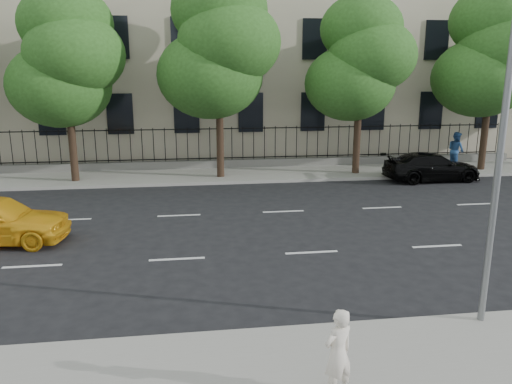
# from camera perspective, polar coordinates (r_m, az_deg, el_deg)

# --- Properties ---
(ground) EXTENTS (120.00, 120.00, 0.00)m
(ground) POSITION_cam_1_polar(r_m,az_deg,el_deg) (12.95, 9.10, -10.72)
(ground) COLOR black
(ground) RESTS_ON ground
(near_sidewalk) EXTENTS (60.00, 4.00, 0.15)m
(near_sidewalk) POSITION_cam_1_polar(r_m,az_deg,el_deg) (9.64, 16.38, -19.88)
(near_sidewalk) COLOR gray
(near_sidewalk) RESTS_ON ground
(far_sidewalk) EXTENTS (60.00, 4.00, 0.15)m
(far_sidewalk) POSITION_cam_1_polar(r_m,az_deg,el_deg) (26.04, 0.23, 2.12)
(far_sidewalk) COLOR gray
(far_sidewalk) RESTS_ON ground
(lane_markings) EXTENTS (49.60, 4.62, 0.01)m
(lane_markings) POSITION_cam_1_polar(r_m,az_deg,el_deg) (17.24, 4.55, -4.27)
(lane_markings) COLOR silver
(lane_markings) RESTS_ON ground
(masonry_building) EXTENTS (34.60, 12.11, 18.50)m
(masonry_building) POSITION_cam_1_polar(r_m,az_deg,el_deg) (34.58, -1.97, 19.88)
(masonry_building) COLOR beige
(masonry_building) RESTS_ON ground
(iron_fence) EXTENTS (30.00, 0.50, 2.20)m
(iron_fence) POSITION_cam_1_polar(r_m,az_deg,el_deg) (27.59, -0.27, 3.99)
(iron_fence) COLOR slate
(iron_fence) RESTS_ON far_sidewalk
(street_light) EXTENTS (0.25, 3.32, 8.05)m
(street_light) POSITION_cam_1_polar(r_m,az_deg,el_deg) (11.26, 25.38, 11.55)
(street_light) COLOR slate
(street_light) RESTS_ON near_sidewalk
(tree_b) EXTENTS (5.53, 5.12, 8.97)m
(tree_b) POSITION_cam_1_polar(r_m,az_deg,el_deg) (25.20, -20.82, 14.07)
(tree_b) COLOR #382619
(tree_b) RESTS_ON far_sidewalk
(tree_c) EXTENTS (5.89, 5.50, 9.80)m
(tree_c) POSITION_cam_1_polar(r_m,az_deg,el_deg) (24.69, -4.24, 16.24)
(tree_c) COLOR #382619
(tree_c) RESTS_ON far_sidewalk
(tree_d) EXTENTS (5.34, 4.94, 8.84)m
(tree_d) POSITION_cam_1_polar(r_m,az_deg,el_deg) (26.08, 11.85, 14.60)
(tree_d) COLOR #382619
(tree_d) RESTS_ON far_sidewalk
(tree_e) EXTENTS (5.71, 5.31, 9.46)m
(tree_e) POSITION_cam_1_polar(r_m,az_deg,el_deg) (29.16, 25.38, 14.19)
(tree_e) COLOR #382619
(tree_e) RESTS_ON far_sidewalk
(black_sedan) EXTENTS (4.81, 2.06, 1.38)m
(black_sedan) POSITION_cam_1_polar(r_m,az_deg,el_deg) (26.08, 19.43, 2.73)
(black_sedan) COLOR black
(black_sedan) RESTS_ON ground
(woman_near) EXTENTS (0.66, 0.57, 1.54)m
(woman_near) POSITION_cam_1_polar(r_m,az_deg,el_deg) (8.49, 9.35, -17.76)
(woman_near) COLOR silver
(woman_near) RESTS_ON near_sidewalk
(pedestrian_far) EXTENTS (0.91, 1.08, 1.97)m
(pedestrian_far) POSITION_cam_1_polar(r_m,az_deg,el_deg) (28.99, 21.87, 4.46)
(pedestrian_far) COLOR navy
(pedestrian_far) RESTS_ON far_sidewalk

